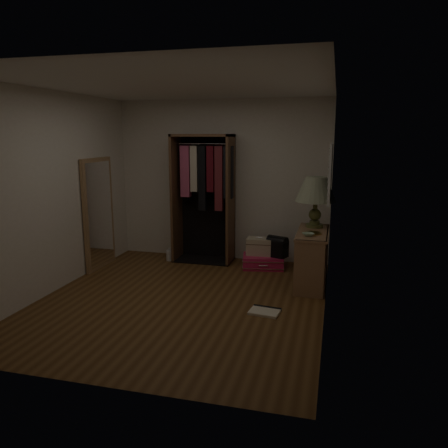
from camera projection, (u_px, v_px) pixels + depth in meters
The scene contains 13 objects.
ground at pixel (182, 299), 5.51m from camera, with size 4.00×4.00×0.00m, color #583619.
room_walls at pixel (187, 181), 5.23m from camera, with size 3.52×4.02×2.60m.
console_bookshelf at pixel (312, 256), 6.05m from camera, with size 0.42×1.12×0.75m.
open_wardrobe at pixel (205, 187), 7.00m from camera, with size 0.97×0.50×2.05m.
floor_mirror at pixel (99, 214), 6.70m from camera, with size 0.06×0.80×1.70m.
pink_suitcase at pixel (263, 261), 6.81m from camera, with size 0.71×0.56×0.19m.
train_case at pixel (259, 246), 6.83m from camera, with size 0.40×0.29×0.28m.
black_bag at pixel (277, 246), 6.71m from camera, with size 0.35×0.29×0.33m.
table_lamp at pixel (316, 191), 6.11m from camera, with size 0.59×0.59×0.71m.
brass_tray at pixel (313, 233), 5.80m from camera, with size 0.26×0.26×0.01m.
ceramic_bowl at pixel (308, 234), 5.67m from camera, with size 0.15×0.15×0.04m, color #9AB899.
white_jug at pixel (170, 255), 7.20m from camera, with size 0.13×0.13×0.21m.
floor_book at pixel (265, 311), 5.11m from camera, with size 0.37×0.32×0.03m.
Camera 1 is at (1.81, -4.91, 2.05)m, focal length 35.00 mm.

